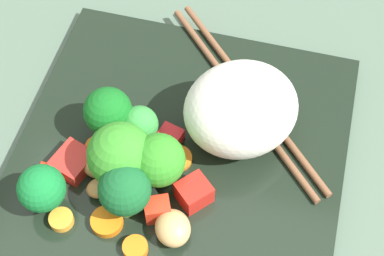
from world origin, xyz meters
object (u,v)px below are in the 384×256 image
Objects in this scene: carrot_slice_2 at (182,160)px; chopstick_pair at (245,95)px; broccoli_floret_0 at (42,189)px; square_plate at (180,155)px; rice_mound at (241,109)px.

chopstick_pair reaches higher than carrot_slice_2.
broccoli_floret_0 is 12.24cm from carrot_slice_2.
square_plate is 2.90× the size of rice_mound.
broccoli_floret_0 is at bearing 94.20° from chopstick_pair.
rice_mound is at bearing -49.86° from broccoli_floret_0.
square_plate is 1.28cm from carrot_slice_2.
carrot_slice_2 is at bearing 136.34° from rice_mound.
broccoli_floret_0 is 1.94× the size of carrot_slice_2.
broccoli_floret_0 reaches higher than carrot_slice_2.
rice_mound is 1.97× the size of broccoli_floret_0.
rice_mound reaches higher than square_plate.
square_plate is 11.08× the size of carrot_slice_2.
rice_mound is at bearing -43.66° from carrot_slice_2.
broccoli_floret_0 is 20.55cm from chopstick_pair.
square_plate is 1.52× the size of chopstick_pair.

